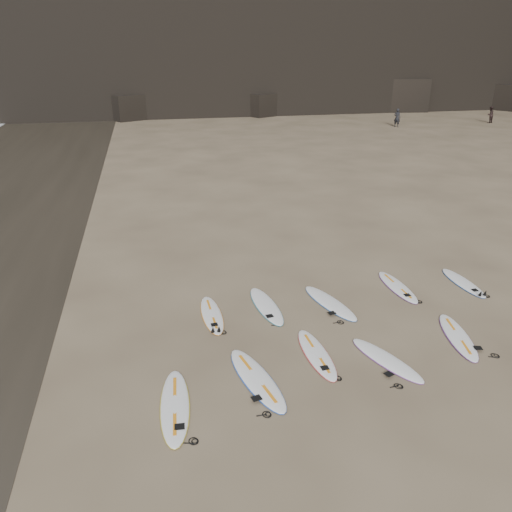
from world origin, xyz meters
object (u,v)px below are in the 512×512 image
Objects in this scene: surfboard_4 at (458,336)px; surfboard_7 at (330,303)px; surfboard_2 at (317,354)px; person_b at (490,115)px; surfboard_0 at (175,406)px; surfboard_6 at (266,306)px; surfboard_8 at (397,287)px; person_a at (397,118)px; surfboard_3 at (386,360)px; surfboard_5 at (212,314)px; surfboard_9 at (463,282)px; surfboard_1 at (257,379)px.

surfboard_4 is 0.96× the size of surfboard_7.
surfboard_2 is 0.98× the size of surfboard_4.
surfboard_7 is 1.57× the size of person_b.
surfboard_0 reaches higher than surfboard_2.
surfboard_0 is at bearing -162.97° from surfboard_2.
surfboard_6 is 1.04× the size of surfboard_8.
surfboard_3 is at bearing 109.85° from person_a.
person_b reaches higher than surfboard_4.
surfboard_8 is at bearing 3.38° from surfboard_5.
surfboard_4 is at bearing 28.41° from person_b.
surfboard_9 is (4.31, 3.41, -0.00)m from surfboard_3.
surfboard_6 is 6.52m from surfboard_9.
surfboard_7 is at bearing 107.20° from person_a.
surfboard_3 is 0.96× the size of surfboard_4.
surfboard_8 is at bearing 37.42° from surfboard_2.
surfboard_8 is 34.70m from person_a.
surfboard_8 reaches higher than surfboard_5.
surfboard_1 is 1.18× the size of surfboard_9.
surfboard_4 is 1.50× the size of person_b.
surfboard_5 is (1.28, 3.68, -0.00)m from surfboard_0.
surfboard_3 is at bearing 10.47° from surfboard_0.
surfboard_7 is (1.24, 2.43, 0.00)m from surfboard_2.
surfboard_9 is at bearing 11.73° from surfboard_1.
surfboard_9 is (9.42, 4.00, -0.01)m from surfboard_0.
surfboard_6 is at bearing 59.96° from surfboard_1.
surfboard_6 is (-2.21, 3.26, 0.00)m from surfboard_3.
person_b is at bearing 40.89° from surfboard_6.
surfboard_3 is at bearing -61.50° from surfboard_6.
surfboard_4 is at bearing -23.78° from surfboard_5.
person_b is at bearing 30.15° from surfboard_3.
surfboard_0 is 3.89m from surfboard_5.
surfboard_3 is 44.80m from person_b.
surfboard_6 is at bearing 104.52° from person_a.
surfboard_6 is at bearing -176.60° from surfboard_8.
surfboard_8 is at bearing 106.21° from surfboard_4.
surfboard_2 is 1.47× the size of person_b.
surfboard_5 is at bearing 74.67° from surfboard_0.
surfboard_9 is (6.52, 0.15, -0.00)m from surfboard_6.
surfboard_3 is (1.57, -0.60, -0.00)m from surfboard_2.
surfboard_1 is at bearing 105.84° from person_a.
surfboard_3 is at bearing -11.83° from surfboard_1.
surfboard_2 is 0.94× the size of surfboard_7.
surfboard_5 is at bearing 119.85° from surfboard_3.
surfboard_4 is at bearing -2.08° from surfboard_2.
person_a is (17.80, 34.53, 0.79)m from surfboard_3.
surfboard_4 is at bearing -125.96° from surfboard_9.
surfboard_5 is (-2.26, 2.49, -0.00)m from surfboard_2.
person_b reaches higher than surfboard_9.
person_b reaches higher than surfboard_3.
surfboard_7 is at bearing -168.17° from surfboard_8.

